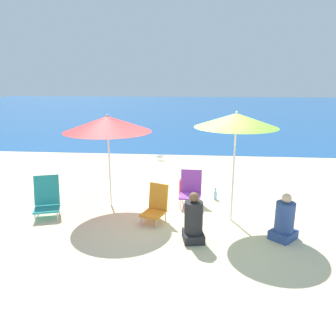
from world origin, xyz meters
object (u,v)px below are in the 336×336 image
Objects in this scene: beach_umbrella_lime at (236,120)px; seagull at (160,156)px; person_seated_near at (193,221)px; beach_umbrella_red at (107,124)px; beach_chair_orange at (156,205)px; beach_chair_teal at (47,198)px; backpack_red at (185,187)px; person_seated_far at (284,221)px; beach_chair_purple at (191,188)px; water_bottle at (215,195)px.

seagull is at bearing 112.62° from beach_umbrella_lime.
person_seated_near is at bearing -77.68° from seagull.
beach_umbrella_red is 2.02m from beach_chair_orange.
beach_chair_teal is at bearing -109.92° from seagull.
beach_chair_orange is 1.78m from backpack_red.
beach_chair_teal is 4.75m from person_seated_far.
beach_umbrella_red is 2.56m from backpack_red.
beach_chair_teal is at bearing -144.80° from person_seated_far.
beach_umbrella_red is at bearing -167.72° from beach_chair_purple.
beach_chair_teal is 3.28m from backpack_red.
person_seated_far reaches higher than beach_chair_teal.
beach_umbrella_lime is 2.94× the size of beach_chair_orange.
beach_chair_orange is at bearing -120.83° from beach_chair_purple.
seagull is (-0.51, 5.07, -0.21)m from beach_chair_orange.
person_seated_far is 2.23m from water_bottle.
beach_chair_purple reaches higher than seagull.
beach_chair_teal is 3.21m from person_seated_near.
beach_umbrella_lime is 2.84× the size of beach_chair_purple.
beach_chair_orange is 5.10m from seagull.
beach_chair_orange is 2.45m from person_seated_far.
beach_chair_purple is at bearing -179.35° from person_seated_far.
water_bottle is at bearing 15.01° from beach_umbrella_red.
person_seated_near reaches higher than person_seated_far.
beach_umbrella_red is at bearing 167.30° from beach_chair_orange.
beach_umbrella_lime reaches higher than seagull.
person_seated_far is at bearing -40.85° from beach_umbrella_lime.
person_seated_far is at bearing -50.28° from backpack_red.
beach_chair_teal is at bearing 153.96° from person_seated_near.
beach_chair_orange is at bearing -32.38° from beach_umbrella_red.
seagull is at bearing 115.43° from water_bottle.
beach_chair_orange is 1.09m from person_seated_near.
beach_umbrella_red is 5.84× the size of backpack_red.
beach_umbrella_red is 4.03m from person_seated_far.
person_seated_near is at bearing -129.51° from person_seated_far.
beach_umbrella_red reaches higher than person_seated_near.
person_seated_far is 3.20× the size of water_bottle.
seagull is at bearing 109.51° from beach_chair_purple.
person_seated_near is (1.89, -1.49, -1.50)m from beach_umbrella_red.
beach_chair_purple is 0.74m from water_bottle.
beach_umbrella_red is 2.28× the size of person_seated_near.
backpack_red reaches higher than seagull.
backpack_red is 0.82m from water_bottle.
beach_chair_teal is at bearing -160.37° from water_bottle.
person_seated_near is (3.09, -0.85, -0.01)m from beach_chair_teal.
water_bottle is at bearing 163.43° from person_seated_far.
beach_umbrella_lime is 2.60m from backpack_red.
person_seated_far reaches higher than beach_chair_orange.
beach_umbrella_red reaches higher than beach_chair_purple.
person_seated_near is 3.40× the size of seagull.
beach_umbrella_lime is 2.07m from person_seated_near.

